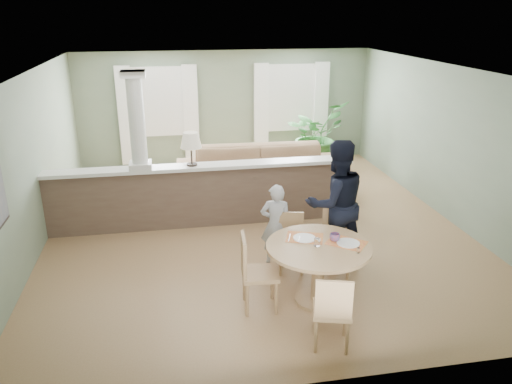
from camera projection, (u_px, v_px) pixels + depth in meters
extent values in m
plane|color=#A88258|center=(255.00, 225.00, 8.82)|extent=(8.00, 8.00, 0.00)
cube|color=gray|center=(226.00, 108.00, 12.05)|extent=(7.00, 0.02, 2.70)
cube|color=gray|center=(34.00, 163.00, 7.77)|extent=(0.02, 8.00, 2.70)
cube|color=gray|center=(447.00, 142.00, 8.94)|extent=(0.02, 8.00, 2.70)
cube|color=gray|center=(330.00, 266.00, 4.66)|extent=(7.00, 0.02, 2.70)
cube|color=white|center=(255.00, 70.00, 7.89)|extent=(7.00, 8.00, 0.02)
cube|color=white|center=(158.00, 102.00, 11.68)|extent=(1.10, 0.02, 1.50)
cube|color=white|center=(158.00, 102.00, 11.66)|extent=(1.22, 0.04, 1.62)
cube|color=white|center=(291.00, 98.00, 12.22)|extent=(1.10, 0.02, 1.50)
cube|color=white|center=(291.00, 98.00, 12.20)|extent=(1.22, 0.04, 1.62)
cube|color=white|center=(126.00, 116.00, 11.58)|extent=(0.35, 0.10, 2.30)
cube|color=white|center=(191.00, 114.00, 11.83)|extent=(0.35, 0.10, 2.30)
cube|color=white|center=(261.00, 112.00, 12.11)|extent=(0.35, 0.10, 2.30)
cube|color=white|center=(321.00, 110.00, 12.37)|extent=(0.35, 0.10, 2.30)
cube|color=brown|center=(202.00, 197.00, 8.68)|extent=(5.20, 0.22, 1.05)
cube|color=white|center=(201.00, 167.00, 8.48)|extent=(5.32, 0.36, 0.06)
cube|color=white|center=(140.00, 165.00, 8.29)|extent=(0.36, 0.36, 0.10)
cylinder|color=white|center=(137.00, 121.00, 8.03)|extent=(0.26, 0.26, 1.39)
cube|color=white|center=(133.00, 74.00, 7.77)|extent=(0.38, 0.38, 0.10)
cylinder|color=black|center=(192.00, 164.00, 8.44)|extent=(0.18, 0.18, 0.03)
cylinder|color=black|center=(192.00, 156.00, 8.39)|extent=(0.03, 0.03, 0.28)
cone|color=beige|center=(191.00, 140.00, 8.30)|extent=(0.36, 0.36, 0.26)
imported|color=#977452|center=(261.00, 173.00, 10.03)|extent=(3.43, 1.46, 0.99)
imported|color=#275C24|center=(316.00, 135.00, 11.85)|extent=(1.88, 1.85, 1.58)
cylinder|color=tan|center=(316.00, 299.00, 6.55)|extent=(0.56, 0.56, 0.04)
cylinder|color=tan|center=(317.00, 274.00, 6.41)|extent=(0.15, 0.15, 0.72)
cylinder|color=tan|center=(319.00, 247.00, 6.28)|extent=(1.33, 1.33, 0.04)
cube|color=red|center=(305.00, 238.00, 6.48)|extent=(0.56, 0.48, 0.01)
cube|color=red|center=(346.00, 243.00, 6.34)|extent=(0.58, 0.57, 0.01)
cylinder|color=white|center=(304.00, 238.00, 6.45)|extent=(0.29, 0.29, 0.01)
cylinder|color=white|center=(348.00, 243.00, 6.31)|extent=(0.29, 0.29, 0.01)
cylinder|color=white|center=(317.00, 242.00, 6.24)|extent=(0.08, 0.08, 0.10)
cube|color=silver|center=(299.00, 239.00, 6.41)|extent=(0.08, 0.19, 0.00)
cube|color=silver|center=(289.00, 238.00, 6.47)|extent=(0.09, 0.23, 0.00)
cylinder|color=white|center=(358.00, 250.00, 6.07)|extent=(0.04, 0.04, 0.07)
cylinder|color=silver|center=(359.00, 247.00, 6.05)|extent=(0.04, 0.04, 0.01)
imported|color=#2666B2|center=(335.00, 237.00, 6.38)|extent=(0.17, 0.17, 0.10)
cube|color=tan|center=(291.00, 245.00, 7.18)|extent=(0.45, 0.45, 0.05)
cylinder|color=tan|center=(280.00, 263.00, 7.11)|extent=(0.04, 0.04, 0.39)
cylinder|color=tan|center=(302.00, 263.00, 7.10)|extent=(0.04, 0.04, 0.39)
cylinder|color=tan|center=(280.00, 253.00, 7.40)|extent=(0.04, 0.04, 0.39)
cylinder|color=tan|center=(301.00, 253.00, 7.39)|extent=(0.04, 0.04, 0.39)
cube|color=tan|center=(291.00, 225.00, 7.26)|extent=(0.37, 0.11, 0.42)
cube|color=tan|center=(336.00, 243.00, 7.09)|extent=(0.56, 0.56, 0.05)
cylinder|color=tan|center=(323.00, 264.00, 7.03)|extent=(0.04, 0.04, 0.45)
cylinder|color=tan|center=(349.00, 265.00, 6.98)|extent=(0.04, 0.04, 0.45)
cylinder|color=tan|center=(323.00, 252.00, 7.36)|extent=(0.04, 0.04, 0.45)
cylinder|color=tan|center=(348.00, 254.00, 7.32)|extent=(0.04, 0.04, 0.45)
cube|color=tan|center=(337.00, 221.00, 7.18)|extent=(0.41, 0.17, 0.48)
cube|color=tan|center=(332.00, 310.00, 5.56)|extent=(0.52, 0.52, 0.05)
cylinder|color=tan|center=(345.00, 320.00, 5.78)|extent=(0.04, 0.04, 0.43)
cylinder|color=tan|center=(315.00, 318.00, 5.81)|extent=(0.04, 0.04, 0.43)
cylinder|color=tan|center=(347.00, 338.00, 5.46)|extent=(0.04, 0.04, 0.43)
cylinder|color=tan|center=(316.00, 336.00, 5.50)|extent=(0.04, 0.04, 0.43)
cube|color=tan|center=(334.00, 300.00, 5.29)|extent=(0.40, 0.15, 0.46)
cube|color=tan|center=(260.00, 274.00, 6.25)|extent=(0.48, 0.48, 0.05)
cylinder|color=tan|center=(276.00, 298.00, 6.19)|extent=(0.04, 0.04, 0.46)
cylinder|color=tan|center=(272.00, 283.00, 6.53)|extent=(0.04, 0.04, 0.46)
cylinder|color=tan|center=(247.00, 300.00, 6.15)|extent=(0.04, 0.04, 0.46)
cylinder|color=tan|center=(244.00, 285.00, 6.49)|extent=(0.04, 0.04, 0.46)
cube|color=tan|center=(244.00, 256.00, 6.14)|extent=(0.07, 0.43, 0.49)
imported|color=#A4A4A9|center=(276.00, 225.00, 7.31)|extent=(0.52, 0.41, 1.26)
imported|color=black|center=(336.00, 204.00, 7.23)|extent=(1.01, 0.84, 1.90)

